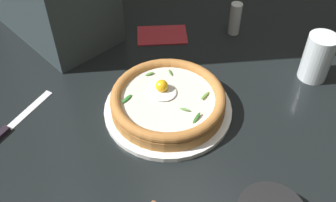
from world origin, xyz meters
name	(u,v)px	position (x,y,z in m)	size (l,w,h in m)	color
ground_plane	(186,112)	(0.00, 0.00, -0.01)	(2.40, 2.40, 0.03)	black
pizza_plate	(168,109)	(0.02, 0.04, 0.01)	(0.29, 0.29, 0.01)	white
pizza	(168,100)	(0.02, 0.04, 0.03)	(0.26, 0.26, 0.06)	#B27336
table_knife	(6,129)	(0.21, 0.34, 0.00)	(0.09, 0.21, 0.01)	silver
drinking_glass	(316,60)	(-0.13, -0.31, 0.05)	(0.07, 0.07, 0.12)	silver
folded_napkin	(162,35)	(0.25, -0.14, 0.00)	(0.14, 0.09, 0.01)	#A5272F
pepper_shaker	(235,19)	(0.13, -0.31, 0.05)	(0.03, 0.03, 0.09)	silver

